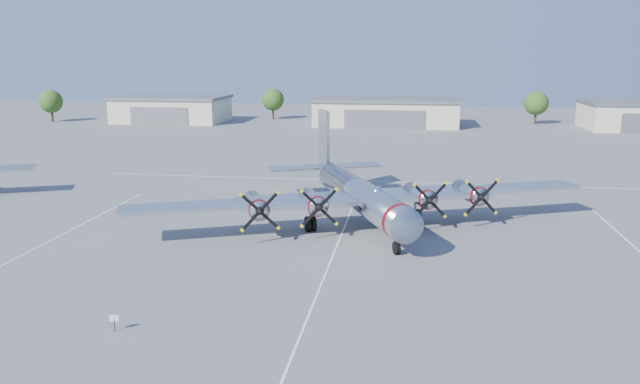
# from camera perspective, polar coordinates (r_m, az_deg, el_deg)

# --- Properties ---
(ground) EXTENTS (260.00, 260.00, 0.00)m
(ground) POSITION_cam_1_polar(r_m,az_deg,el_deg) (46.51, 1.50, -5.09)
(ground) COLOR #5C5C5F
(ground) RESTS_ON ground
(parking_lines) EXTENTS (60.00, 50.08, 0.01)m
(parking_lines) POSITION_cam_1_polar(r_m,az_deg,el_deg) (44.85, 1.22, -5.76)
(parking_lines) COLOR silver
(parking_lines) RESTS_ON ground
(hangar_west) EXTENTS (22.60, 14.60, 5.40)m
(hangar_west) POSITION_cam_1_polar(r_m,az_deg,el_deg) (136.12, -13.38, 7.43)
(hangar_west) COLOR #BEB297
(hangar_west) RESTS_ON ground
(hangar_center) EXTENTS (28.60, 14.60, 5.40)m
(hangar_center) POSITION_cam_1_polar(r_m,az_deg,el_deg) (126.59, 6.07, 7.33)
(hangar_center) COLOR #BEB297
(hangar_center) RESTS_ON ground
(hangar_east) EXTENTS (20.60, 14.60, 5.40)m
(hangar_east) POSITION_cam_1_polar(r_m,az_deg,el_deg) (133.48, 27.25, 6.29)
(hangar_east) COLOR #BEB297
(hangar_east) RESTS_ON ground
(tree_far_west) EXTENTS (4.80, 4.80, 6.64)m
(tree_far_west) POSITION_cam_1_polar(r_m,az_deg,el_deg) (143.71, -23.39, 7.60)
(tree_far_west) COLOR #382619
(tree_far_west) RESTS_ON ground
(tree_west) EXTENTS (4.80, 4.80, 6.64)m
(tree_west) POSITION_cam_1_polar(r_m,az_deg,el_deg) (137.74, -4.33, 8.41)
(tree_west) COLOR #382619
(tree_west) RESTS_ON ground
(tree_east) EXTENTS (4.80, 4.80, 6.64)m
(tree_east) POSITION_cam_1_polar(r_m,az_deg,el_deg) (134.65, 19.18, 7.67)
(tree_east) COLOR #382619
(tree_east) RESTS_ON ground
(main_bomber_b29) EXTENTS (45.92, 39.44, 8.55)m
(main_bomber_b29) POSITION_cam_1_polar(r_m,az_deg,el_deg) (53.47, 3.45, -2.75)
(main_bomber_b29) COLOR silver
(main_bomber_b29) RESTS_ON ground
(info_placard) EXTENTS (0.47, 0.15, 0.90)m
(info_placard) POSITION_cam_1_polar(r_m,az_deg,el_deg) (34.55, -18.32, -11.05)
(info_placard) COLOR black
(info_placard) RESTS_ON ground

